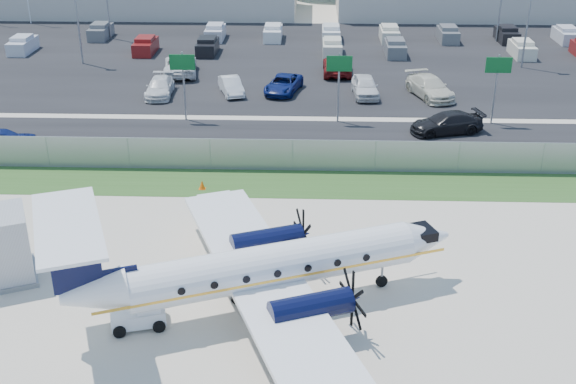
{
  "coord_description": "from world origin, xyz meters",
  "views": [
    {
      "loc": [
        1.11,
        -26.39,
        17.55
      ],
      "look_at": [
        0.0,
        6.0,
        2.3
      ],
      "focal_mm": 45.0,
      "sensor_mm": 36.0,
      "label": 1
    }
  ],
  "objects_px": {
    "pushback_tug": "(140,313)",
    "baggage_cart_far": "(253,287)",
    "baggage_cart_near": "(302,365)",
    "aircraft": "(265,267)"
  },
  "relations": [
    {
      "from": "pushback_tug",
      "to": "baggage_cart_near",
      "type": "relative_size",
      "value": 1.04
    },
    {
      "from": "baggage_cart_near",
      "to": "aircraft",
      "type": "bearing_deg",
      "value": 110.36
    },
    {
      "from": "aircraft",
      "to": "baggage_cart_far",
      "type": "distance_m",
      "value": 1.92
    },
    {
      "from": "aircraft",
      "to": "baggage_cart_near",
      "type": "height_order",
      "value": "aircraft"
    },
    {
      "from": "pushback_tug",
      "to": "baggage_cart_near",
      "type": "bearing_deg",
      "value": -24.46
    },
    {
      "from": "pushback_tug",
      "to": "baggage_cart_far",
      "type": "bearing_deg",
      "value": 26.21
    },
    {
      "from": "aircraft",
      "to": "baggage_cart_near",
      "type": "relative_size",
      "value": 7.47
    },
    {
      "from": "baggage_cart_near",
      "to": "baggage_cart_far",
      "type": "bearing_deg",
      "value": 112.83
    },
    {
      "from": "pushback_tug",
      "to": "baggage_cart_near",
      "type": "distance_m",
      "value": 7.29
    },
    {
      "from": "pushback_tug",
      "to": "aircraft",
      "type": "bearing_deg",
      "value": 14.15
    }
  ]
}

